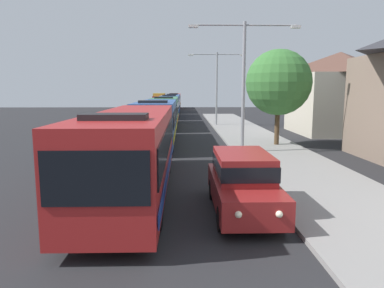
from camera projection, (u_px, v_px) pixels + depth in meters
name	position (u px, v px, depth m)	size (l,w,h in m)	color
bus_lead	(134.00, 149.00, 13.18)	(2.58, 11.53, 3.21)	maroon
bus_second_in_line	(157.00, 121.00, 25.30)	(2.58, 10.95, 3.21)	#284C8C
bus_middle	(166.00, 110.00, 37.80)	(2.58, 12.33, 3.21)	#33724C
bus_fourth_in_line	(170.00, 105.00, 50.65)	(2.58, 11.22, 3.21)	#284C8C
bus_rear	(173.00, 102.00, 62.79)	(2.58, 10.82, 3.21)	#284C8C
bus_tail_end	(174.00, 100.00, 74.97)	(2.58, 12.00, 3.21)	maroon
white_suv	(243.00, 180.00, 11.20)	(1.86, 4.87, 1.90)	maroon
box_truck_oncoming	(159.00, 100.00, 76.41)	(2.35, 7.03, 3.15)	maroon
streetlamp_mid	(244.00, 72.00, 20.91)	(6.47, 0.28, 7.58)	gray
streetlamp_far	(217.00, 80.00, 37.76)	(6.02, 0.28, 7.58)	gray
roadside_tree	(279.00, 83.00, 23.85)	(4.38, 4.38, 6.38)	#4C3823
house_distant_gabled	(338.00, 92.00, 31.52)	(7.60, 8.20, 7.12)	#BCB29E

